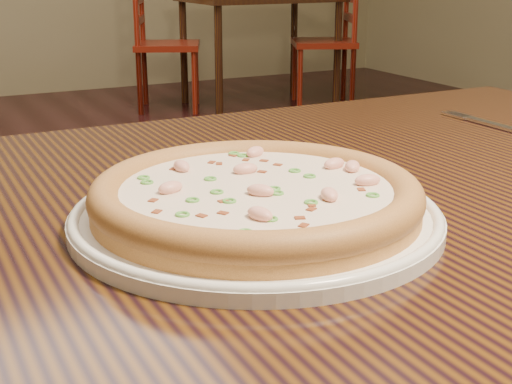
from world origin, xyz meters
name	(u,v)px	position (x,y,z in m)	size (l,w,h in m)	color
hero_table	(335,279)	(-0.18, -0.54, 0.65)	(1.20, 0.80, 0.75)	black
plate	(256,215)	(-0.30, -0.59, 0.76)	(0.33, 0.33, 0.02)	white
pizza	(256,195)	(-0.30, -0.59, 0.78)	(0.29, 0.29, 0.03)	tan
fork	(491,124)	(0.18, -0.39, 0.75)	(0.02, 0.18, 0.00)	silver
bg_table_right	(260,10)	(1.76, 3.34, 0.65)	(1.00, 0.70, 0.75)	black
chair_c	(159,44)	(1.07, 3.49, 0.44)	(0.56, 0.56, 0.95)	#641103
chair_d	(332,42)	(2.20, 3.11, 0.44)	(0.56, 0.56, 0.95)	#641103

